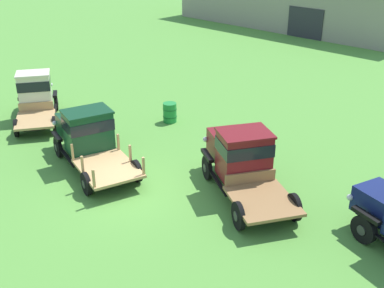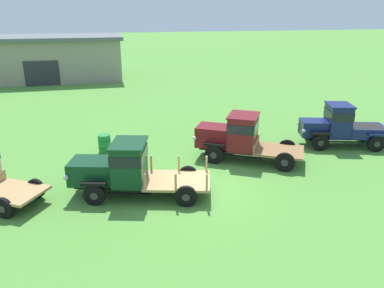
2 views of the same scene
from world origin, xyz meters
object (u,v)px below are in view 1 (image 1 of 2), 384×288
at_px(vintage_truck_second_in_line, 87,134).
at_px(oil_drum_beside_row, 170,113).
at_px(farm_shed, 297,0).
at_px(vintage_truck_midrow_center, 241,157).
at_px(vintage_truck_foreground_near, 36,94).

xyz_separation_m(vintage_truck_second_in_line, oil_drum_beside_row, (-0.69, 5.05, -0.67)).
relative_size(farm_shed, vintage_truck_midrow_center, 4.20).
distance_m(vintage_truck_second_in_line, vintage_truck_midrow_center, 6.18).
bearing_deg(vintage_truck_midrow_center, farm_shed, 119.65).
bearing_deg(vintage_truck_midrow_center, vintage_truck_second_in_line, -156.02).
bearing_deg(farm_shed, vintage_truck_foreground_near, -82.46).
height_order(farm_shed, vintage_truck_second_in_line, farm_shed).
height_order(vintage_truck_foreground_near, vintage_truck_midrow_center, vintage_truck_foreground_near).
distance_m(farm_shed, vintage_truck_foreground_near, 28.18).
bearing_deg(oil_drum_beside_row, vintage_truck_foreground_near, -140.89).
relative_size(vintage_truck_second_in_line, vintage_truck_midrow_center, 1.08).
relative_size(farm_shed, vintage_truck_foreground_near, 4.65).
height_order(farm_shed, vintage_truck_midrow_center, farm_shed).
xyz_separation_m(vintage_truck_foreground_near, vintage_truck_midrow_center, (11.33, 1.52, 0.04)).
xyz_separation_m(vintage_truck_second_in_line, vintage_truck_midrow_center, (5.64, 2.51, 0.08)).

